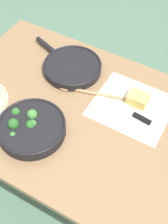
# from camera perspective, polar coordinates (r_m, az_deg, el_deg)

# --- Properties ---
(ground_plane) EXTENTS (14.00, 14.00, 0.00)m
(ground_plane) POSITION_cam_1_polar(r_m,az_deg,el_deg) (2.02, -0.00, -12.98)
(ground_plane) COLOR #51755B
(dining_table_red) EXTENTS (1.34, 0.86, 0.72)m
(dining_table_red) POSITION_cam_1_polar(r_m,az_deg,el_deg) (1.46, -0.00, -2.28)
(dining_table_red) COLOR olive
(dining_table_red) RESTS_ON ground_plane
(skillet_broccoli) EXTENTS (0.43, 0.29, 0.08)m
(skillet_broccoli) POSITION_cam_1_polar(r_m,az_deg,el_deg) (1.34, -9.78, -2.74)
(skillet_broccoli) COLOR black
(skillet_broccoli) RESTS_ON dining_table_red
(skillet_eggs) EXTENTS (0.42, 0.29, 0.04)m
(skillet_eggs) POSITION_cam_1_polar(r_m,az_deg,el_deg) (1.57, -2.21, 8.26)
(skillet_eggs) COLOR black
(skillet_eggs) RESTS_ON dining_table_red
(wooden_spoon) EXTENTS (0.38, 0.13, 0.02)m
(wooden_spoon) POSITION_cam_1_polar(r_m,az_deg,el_deg) (1.47, 0.91, 3.66)
(wooden_spoon) COLOR tan
(wooden_spoon) RESTS_ON dining_table_red
(parchment_sheet) EXTENTS (0.35, 0.31, 0.00)m
(parchment_sheet) POSITION_cam_1_polar(r_m,az_deg,el_deg) (1.44, 8.77, 1.02)
(parchment_sheet) COLOR silver
(parchment_sheet) RESTS_ON dining_table_red
(grater_knife) EXTENTS (0.28, 0.06, 0.02)m
(grater_knife) POSITION_cam_1_polar(r_m,az_deg,el_deg) (1.41, 8.62, -0.21)
(grater_knife) COLOR silver
(grater_knife) RESTS_ON dining_table_red
(cheese_block) EXTENTS (0.09, 0.07, 0.05)m
(cheese_block) POSITION_cam_1_polar(r_m,az_deg,el_deg) (1.44, 9.82, 2.38)
(cheese_block) COLOR #E0C15B
(cheese_block) RESTS_ON dining_table_red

